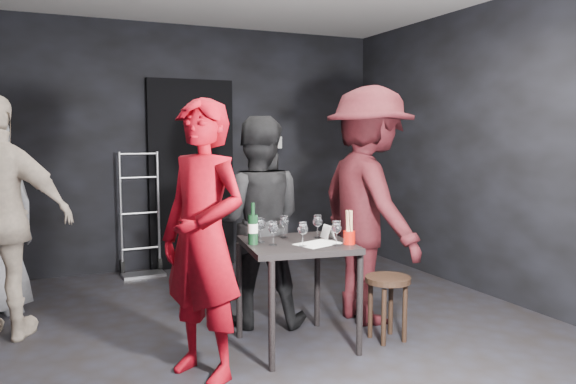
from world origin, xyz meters
name	(u,v)px	position (x,y,z in m)	size (l,w,h in m)	color
floor	(273,336)	(0.00, 0.00, 0.00)	(4.50, 5.00, 0.02)	black
wall_back	(189,147)	(0.00, 2.50, 1.35)	(4.50, 0.04, 2.70)	black
wall_front	(572,181)	(0.00, -2.50, 1.35)	(4.50, 0.04, 2.70)	black
wall_right	(509,151)	(2.25, 0.00, 1.35)	(0.04, 5.00, 2.70)	black
doorway	(191,174)	(0.00, 2.44, 1.05)	(0.95, 0.10, 2.10)	black
wallbox_upper	(261,138)	(0.85, 2.45, 1.45)	(0.12, 0.06, 0.12)	#B7B7B2
wallbox_lower	(277,142)	(1.05, 2.45, 1.40)	(0.10, 0.06, 0.14)	#B7B7B2
hand_truck	(142,253)	(-0.59, 2.28, 0.23)	(0.44, 0.36, 1.31)	#B2B2B7
tasting_table	(297,256)	(0.08, -0.25, 0.65)	(0.72, 0.72, 0.75)	black
stool	(388,290)	(0.74, -0.40, 0.37)	(0.33, 0.33, 0.47)	black
server_red	(203,219)	(-0.64, -0.45, 0.98)	(0.72, 0.47, 1.96)	maroon
woman_black	(256,212)	(-0.01, 0.32, 0.89)	(0.87, 0.48, 1.78)	black
man_maroon	(369,176)	(0.84, 0.05, 1.17)	(1.51, 0.70, 2.33)	#3A0F13
tasting_mat	(318,244)	(0.18, -0.37, 0.75)	(0.30, 0.20, 0.00)	white
wine_glass_a	(273,232)	(-0.12, -0.29, 0.84)	(0.07, 0.07, 0.18)	white
wine_glass_b	(261,229)	(-0.16, -0.17, 0.85)	(0.07, 0.07, 0.19)	white
wine_glass_c	(284,225)	(0.06, -0.06, 0.84)	(0.07, 0.07, 0.18)	white
wine_glass_d	(303,233)	(0.05, -0.41, 0.84)	(0.07, 0.07, 0.18)	white
wine_glass_e	(336,232)	(0.27, -0.47, 0.84)	(0.07, 0.07, 0.18)	white
wine_glass_f	(318,225)	(0.28, -0.17, 0.84)	(0.07, 0.07, 0.18)	white
wine_bottle	(253,228)	(-0.23, -0.20, 0.86)	(0.07, 0.07, 0.29)	black
breadstick_cup	(349,228)	(0.37, -0.46, 0.86)	(0.08, 0.08, 0.25)	#AB0E05
reserved_card	(326,232)	(0.32, -0.21, 0.80)	(0.08, 0.13, 0.10)	white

